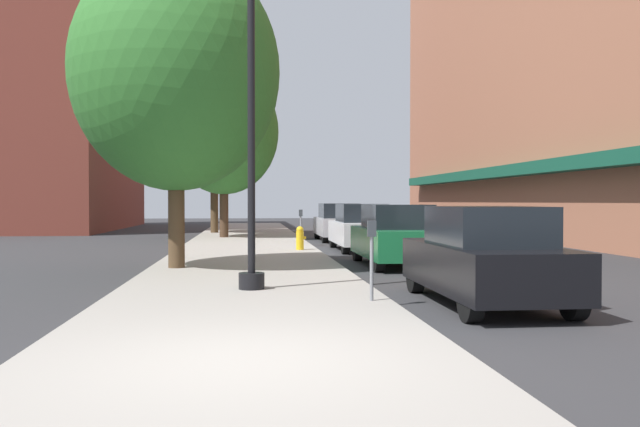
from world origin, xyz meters
The scene contains 14 objects.
ground_plane centered at (4.00, 18.00, 0.00)m, with size 90.00×90.00×0.00m, color #2D2D30.
sidewalk_slab centered at (0.00, 19.00, 0.06)m, with size 4.80×50.00×0.12m, color gray.
building_far_background centered at (-11.01, 37.00, 8.10)m, with size 6.80×18.00×16.25m.
lamppost centered at (0.10, 5.54, 3.20)m, with size 0.48×0.48×5.90m.
fire_hydrant centered at (1.76, 15.51, 0.52)m, with size 0.33×0.26×0.79m.
parking_meter_near centered at (2.05, 18.93, 0.95)m, with size 0.14×0.09×1.31m.
parking_meter_far centered at (2.05, 3.86, 0.95)m, with size 0.14×0.09×1.31m.
tree_near centered at (-1.08, 23.83, 4.92)m, with size 4.98×4.98×7.67m.
tree_mid centered at (-1.72, 9.78, 4.91)m, with size 5.08×5.08×7.72m.
tree_far centered at (-1.74, 28.45, 5.30)m, with size 4.98×4.98×8.05m.
car_black centered at (4.00, 3.96, 0.81)m, with size 1.80×4.30×1.66m.
car_green centered at (4.00, 10.83, 0.81)m, with size 1.80×4.30×1.66m.
car_white centered at (4.00, 16.51, 0.81)m, with size 1.80×4.30×1.66m.
car_silver centered at (4.00, 22.54, 0.81)m, with size 1.80×4.30×1.66m.
Camera 1 is at (0.06, -6.90, 1.74)m, focal length 37.61 mm.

